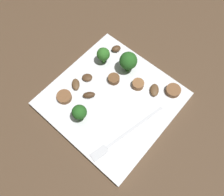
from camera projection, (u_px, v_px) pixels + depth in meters
ground_plane at (112, 101)px, 0.51m from camera, size 1.40×1.40×0.00m
plate at (112, 100)px, 0.50m from camera, size 0.26×0.26×0.02m
fork at (123, 136)px, 0.45m from camera, size 0.18×0.05×0.00m
broccoli_floret_0 at (103, 54)px, 0.51m from camera, size 0.03×0.03×0.04m
broccoli_floret_1 at (79, 112)px, 0.44m from camera, size 0.03×0.03×0.05m
broccoli_floret_2 at (128, 61)px, 0.49m from camera, size 0.04×0.04×0.06m
sausage_slice_0 at (138, 84)px, 0.50m from camera, size 0.03×0.03×0.01m
sausage_slice_1 at (173, 91)px, 0.49m from camera, size 0.03×0.03×0.01m
sausage_slice_2 at (114, 79)px, 0.50m from camera, size 0.04×0.04×0.01m
sausage_slice_3 at (64, 97)px, 0.49m from camera, size 0.05×0.05×0.01m
mushroom_0 at (88, 77)px, 0.51m from camera, size 0.03×0.03×0.01m
mushroom_1 at (76, 84)px, 0.50m from camera, size 0.03×0.03×0.01m
mushroom_2 at (116, 49)px, 0.54m from camera, size 0.03×0.03×0.01m
mushroom_3 at (89, 95)px, 0.49m from camera, size 0.03×0.03×0.01m
mushroom_4 at (154, 90)px, 0.49m from camera, size 0.04×0.03×0.01m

